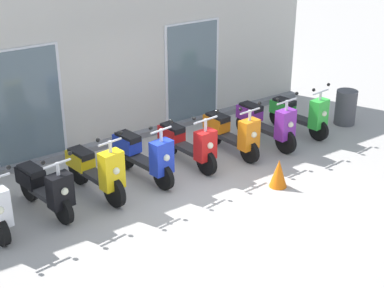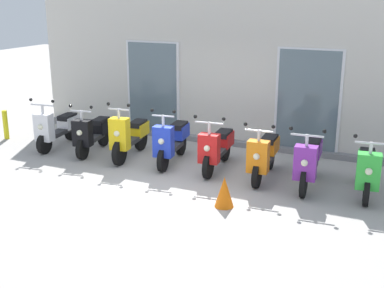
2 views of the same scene
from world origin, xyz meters
The scene contains 12 objects.
ground_plane centered at (0.00, 0.00, 0.00)m, with size 40.00×40.00×0.00m, color #A8A39E.
storefront_facade centered at (0.00, 2.93, 1.65)m, with size 10.04×0.50×3.41m.
scooter_white centered at (-3.37, 0.91, 0.45)m, with size 0.61×1.58×1.22m.
scooter_black centered at (-2.38, 0.90, 0.45)m, with size 0.60×1.51×1.17m.
scooter_yellow centered at (-1.45, 0.92, 0.49)m, with size 0.55×1.64×1.30m.
scooter_blue centered at (-0.47, 0.97, 0.49)m, with size 0.57×1.61×1.26m.
scooter_red centered at (0.52, 1.00, 0.46)m, with size 0.62×1.63×1.21m.
scooter_orange centered at (1.52, 0.89, 0.47)m, with size 0.57×1.53×1.19m.
scooter_purple centered at (2.38, 0.83, 0.50)m, with size 0.62×1.64×1.23m.
scooter_green centered at (3.38, 0.86, 0.46)m, with size 0.58×1.54×1.20m.
traffic_cone centered at (1.32, -0.67, 0.26)m, with size 0.32×0.32×0.52m, color orange.
curb_bollard centered at (-4.94, 0.93, 0.35)m, with size 0.12×0.12×0.70m, color yellow.
Camera 2 is at (4.06, -7.90, 3.39)m, focal length 47.23 mm.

